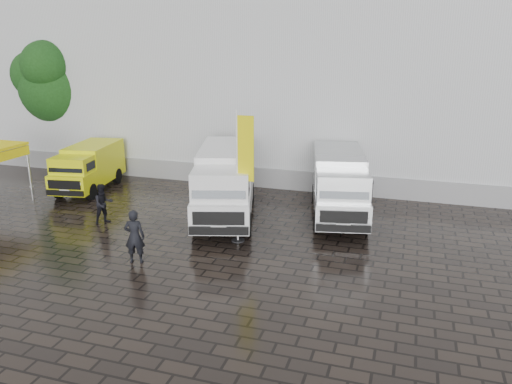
{
  "coord_description": "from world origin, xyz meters",
  "views": [
    {
      "loc": [
        6.02,
        -15.52,
        7.12
      ],
      "look_at": [
        0.42,
        2.2,
        1.52
      ],
      "focal_mm": 35.0,
      "sensor_mm": 36.0,
      "label": 1
    }
  ],
  "objects_px": {
    "wheelie_bin": "(367,191)",
    "van_silver": "(339,186)",
    "person_front": "(135,237)",
    "van_yellow": "(88,168)",
    "person_tent": "(103,204)",
    "van_white": "(226,185)",
    "flagpole": "(242,171)"
  },
  "relations": [
    {
      "from": "van_yellow",
      "to": "flagpole",
      "type": "xyz_separation_m",
      "value": [
        9.5,
        -4.1,
        1.62
      ]
    },
    {
      "from": "van_silver",
      "to": "wheelie_bin",
      "type": "xyz_separation_m",
      "value": [
        0.96,
        2.61,
        -0.86
      ]
    },
    {
      "from": "flagpole",
      "to": "person_front",
      "type": "xyz_separation_m",
      "value": [
        -2.82,
        -2.82,
        -1.79
      ]
    },
    {
      "from": "van_silver",
      "to": "person_front",
      "type": "xyz_separation_m",
      "value": [
        -5.75,
        -6.73,
        -0.4
      ]
    },
    {
      "from": "van_silver",
      "to": "person_front",
      "type": "relative_size",
      "value": 3.3
    },
    {
      "from": "person_front",
      "to": "person_tent",
      "type": "relative_size",
      "value": 1.13
    },
    {
      "from": "wheelie_bin",
      "to": "person_front",
      "type": "bearing_deg",
      "value": -133.02
    },
    {
      "from": "flagpole",
      "to": "person_tent",
      "type": "relative_size",
      "value": 2.97
    },
    {
      "from": "van_yellow",
      "to": "person_tent",
      "type": "relative_size",
      "value": 2.9
    },
    {
      "from": "flagpole",
      "to": "van_white",
      "type": "bearing_deg",
      "value": 123.25
    },
    {
      "from": "van_white",
      "to": "wheelie_bin",
      "type": "bearing_deg",
      "value": 21.0
    },
    {
      "from": "van_white",
      "to": "person_tent",
      "type": "bearing_deg",
      "value": -170.61
    },
    {
      "from": "van_silver",
      "to": "wheelie_bin",
      "type": "bearing_deg",
      "value": 57.67
    },
    {
      "from": "van_yellow",
      "to": "van_silver",
      "type": "relative_size",
      "value": 0.78
    },
    {
      "from": "person_tent",
      "to": "van_silver",
      "type": "bearing_deg",
      "value": -32.29
    },
    {
      "from": "van_yellow",
      "to": "wheelie_bin",
      "type": "bearing_deg",
      "value": 0.94
    },
    {
      "from": "van_yellow",
      "to": "wheelie_bin",
      "type": "xyz_separation_m",
      "value": [
        13.39,
        2.42,
        -0.63
      ]
    },
    {
      "from": "van_yellow",
      "to": "van_silver",
      "type": "distance_m",
      "value": 12.44
    },
    {
      "from": "person_front",
      "to": "person_tent",
      "type": "bearing_deg",
      "value": -59.4
    },
    {
      "from": "van_white",
      "to": "person_tent",
      "type": "xyz_separation_m",
      "value": [
        -4.5,
        -2.17,
        -0.6
      ]
    },
    {
      "from": "van_yellow",
      "to": "van_silver",
      "type": "bearing_deg",
      "value": -10.16
    },
    {
      "from": "van_silver",
      "to": "person_front",
      "type": "distance_m",
      "value": 8.86
    },
    {
      "from": "van_yellow",
      "to": "person_front",
      "type": "bearing_deg",
      "value": -55.27
    },
    {
      "from": "van_silver",
      "to": "flagpole",
      "type": "relative_size",
      "value": 1.25
    },
    {
      "from": "wheelie_bin",
      "to": "van_silver",
      "type": "bearing_deg",
      "value": -117.49
    },
    {
      "from": "van_white",
      "to": "flagpole",
      "type": "height_order",
      "value": "flagpole"
    },
    {
      "from": "van_yellow",
      "to": "person_front",
      "type": "distance_m",
      "value": 9.62
    },
    {
      "from": "person_front",
      "to": "van_white",
      "type": "bearing_deg",
      "value": -120.12
    },
    {
      "from": "flagpole",
      "to": "person_tent",
      "type": "bearing_deg",
      "value": 178.2
    },
    {
      "from": "van_yellow",
      "to": "van_white",
      "type": "xyz_separation_m",
      "value": [
        7.95,
        -1.74,
        0.32
      ]
    },
    {
      "from": "flagpole",
      "to": "van_silver",
      "type": "bearing_deg",
      "value": 53.1
    },
    {
      "from": "van_yellow",
      "to": "person_front",
      "type": "xyz_separation_m",
      "value": [
        6.69,
        -6.92,
        -0.17
      ]
    }
  ]
}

